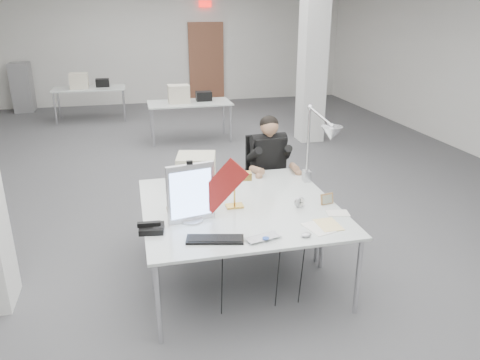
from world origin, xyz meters
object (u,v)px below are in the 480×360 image
Objects in this scene: desk_phone at (152,229)px; desk_main at (251,227)px; monitor at (191,193)px; bankers_lamp at (234,189)px; office_chair at (267,181)px; seated_person at (269,153)px; beige_monitor at (197,172)px; architect_lamp at (317,151)px; laptop at (266,240)px.

desk_main is at bearing 1.50° from desk_phone.
bankers_lamp is (0.43, 0.20, -0.08)m from monitor.
desk_main is 1.68× the size of office_chair.
beige_monitor is (-0.94, -0.56, 0.03)m from seated_person.
bankers_lamp reaches higher than office_chair.
architect_lamp reaches higher than desk_main.
monitor is at bearing 120.71° from laptop.
desk_main is 2.16× the size of architect_lamp.
monitor is 1.81× the size of laptop.
architect_lamp is (0.90, 0.24, 0.23)m from bankers_lamp.
architect_lamp reaches higher than seated_person.
bankers_lamp is (-0.09, 0.72, 0.17)m from laptop.
beige_monitor is at bearing -177.66° from architect_lamp.
architect_lamp is at bearing 19.57° from bankers_lamp.
architect_lamp is (0.24, -0.92, 0.63)m from office_chair.
laptop is 0.96m from desk_phone.
bankers_lamp is at bearing 30.45° from desk_phone.
bankers_lamp is at bearing 13.75° from monitor.
seated_person reaches higher than desk_phone.
desk_phone is (-0.88, 0.39, 0.01)m from laptop.
desk_phone is at bearing -139.83° from seated_person.
beige_monitor is at bearing 91.65° from laptop.
monitor is at bearing -149.83° from bankers_lamp.
seated_person is 1.70× the size of monitor.
laptop is (0.52, -0.52, -0.25)m from monitor.
monitor is 1.43× the size of bankers_lamp.
seated_person is at bearing 43.42° from beige_monitor.
desk_phone is at bearing -152.23° from bankers_lamp.
monitor reaches higher than desk_phone.
bankers_lamp reaches higher than desk_phone.
desk_main is 1.15m from architect_lamp.
desk_phone is 1.82m from architect_lamp.
monitor is 0.44m from desk_phone.
seated_person is at bearing 63.94° from bankers_lamp.
seated_person reaches higher than monitor.
bankers_lamp is at bearing -124.47° from office_chair.
office_chair is 5.33× the size of desk_phone.
desk_main is 1.70m from office_chair.
architect_lamp reaches higher than desk_phone.
seated_person is 1.07× the size of architect_lamp.
beige_monitor is at bearing 67.26° from desk_phone.
seated_person reaches higher than beige_monitor.
desk_phone is (-1.45, -1.49, 0.24)m from office_chair.
laptop is at bearing -111.97° from seated_person.
laptop is 0.75m from bankers_lamp.
bankers_lamp reaches higher than desk_main.
desk_phone is at bearing 141.45° from laptop.
office_chair is at bearing 53.35° from desk_phone.
architect_lamp is at bearing 35.50° from laptop.
architect_lamp reaches higher than laptop.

